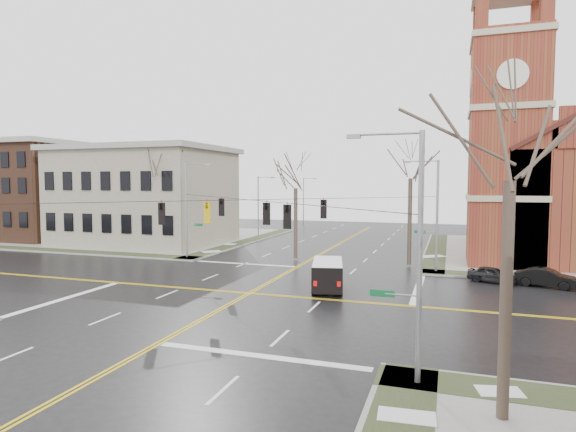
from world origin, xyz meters
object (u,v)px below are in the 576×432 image
(parked_car_b, at_px, (546,278))
(tree_nw_near, at_px, (296,183))
(streetlight_north_a, at_px, (259,205))
(signal_pole_se, at_px, (415,250))
(tree_nw_far, at_px, (165,169))
(streetlight_north_b, at_px, (304,200))
(signal_pole_nw, at_px, (188,207))
(signal_pole_ne, at_px, (435,212))
(parked_car_a, at_px, (492,275))
(cargo_van, at_px, (328,272))
(tree_ne, at_px, (411,173))
(tree_se, at_px, (510,164))

(parked_car_b, distance_m, tree_nw_near, 22.10)
(tree_nw_near, bearing_deg, streetlight_north_a, 123.93)
(signal_pole_se, relative_size, streetlight_north_a, 1.12)
(signal_pole_se, xyz_separation_m, tree_nw_far, (-26.29, 24.86, 3.70))
(streetlight_north_b, bearing_deg, signal_pole_nw, -91.05)
(streetlight_north_b, bearing_deg, signal_pole_ne, -58.95)
(streetlight_north_a, xyz_separation_m, streetlight_north_b, (0.00, 20.00, 0.00))
(streetlight_north_a, height_order, parked_car_a, streetlight_north_a)
(signal_pole_ne, xyz_separation_m, streetlight_north_b, (-21.97, 36.50, -0.48))
(streetlight_north_b, relative_size, tree_nw_near, 0.80)
(tree_nw_near, bearing_deg, cargo_van, -62.26)
(cargo_van, distance_m, tree_ne, 13.90)
(cargo_van, distance_m, tree_se, 20.01)
(signal_pole_se, relative_size, parked_car_a, 2.61)
(streetlight_north_b, height_order, cargo_van, streetlight_north_b)
(streetlight_north_b, distance_m, tree_se, 66.27)
(signal_pole_ne, height_order, parked_car_b, signal_pole_ne)
(streetlight_north_b, xyz_separation_m, tree_se, (24.78, -61.37, 3.40))
(streetlight_north_b, bearing_deg, parked_car_b, -53.15)
(signal_pole_nw, bearing_deg, parked_car_a, -5.61)
(signal_pole_ne, relative_size, tree_nw_far, 0.75)
(streetlight_north_b, height_order, tree_nw_far, tree_nw_far)
(parked_car_a, distance_m, parked_car_b, 3.49)
(signal_pole_nw, distance_m, tree_ne, 20.89)
(streetlight_north_a, xyz_separation_m, tree_ne, (19.82, -14.03, 3.72))
(signal_pole_ne, xyz_separation_m, cargo_van, (-6.73, -8.61, -3.79))
(tree_nw_near, relative_size, tree_se, 0.92)
(tree_ne, distance_m, tree_se, 27.79)
(signal_pole_nw, relative_size, signal_pole_se, 1.00)
(tree_se, bearing_deg, tree_ne, 100.28)
(parked_car_a, height_order, tree_se, tree_se)
(tree_nw_far, distance_m, tree_ne, 24.15)
(cargo_van, relative_size, tree_nw_near, 0.55)
(parked_car_a, bearing_deg, streetlight_north_b, 55.49)
(signal_pole_se, height_order, tree_nw_near, tree_nw_near)
(cargo_van, height_order, tree_ne, tree_ne)
(parked_car_b, relative_size, tree_ne, 0.36)
(tree_nw_far, bearing_deg, tree_se, -42.57)
(signal_pole_se, height_order, parked_car_b, signal_pole_se)
(signal_pole_nw, bearing_deg, tree_nw_far, 153.01)
(streetlight_north_b, xyz_separation_m, parked_car_a, (26.19, -39.14, -3.88))
(tree_se, bearing_deg, parked_car_a, 86.38)
(parked_car_a, distance_m, tree_ne, 11.15)
(tree_ne, bearing_deg, streetlight_north_b, 120.22)
(parked_car_a, height_order, tree_nw_far, tree_nw_far)
(tree_ne, bearing_deg, tree_nw_far, -178.55)
(parked_car_a, xyz_separation_m, parked_car_b, (3.46, -0.43, 0.08))
(signal_pole_se, distance_m, tree_nw_near, 28.67)
(tree_ne, bearing_deg, streetlight_north_a, 144.71)
(signal_pole_ne, distance_m, tree_nw_near, 13.11)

